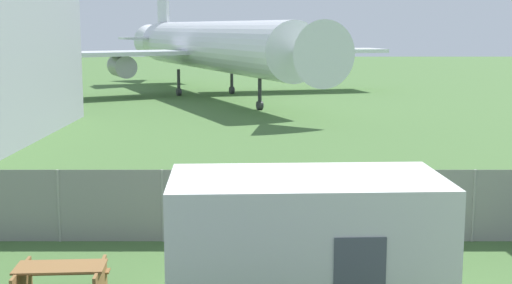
# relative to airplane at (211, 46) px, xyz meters

# --- Properties ---
(perimeter_fence) EXTENTS (56.07, 0.07, 1.80)m
(perimeter_fence) POSITION_rel_airplane_xyz_m (1.23, -37.31, -2.87)
(perimeter_fence) COLOR gray
(perimeter_fence) RESTS_ON ground
(airplane) EXTENTS (29.20, 35.97, 11.03)m
(airplane) POSITION_rel_airplane_xyz_m (0.00, 0.00, 0.00)
(airplane) COLOR silver
(airplane) RESTS_ON ground
(portable_cabin) EXTENTS (4.88, 2.74, 2.67)m
(portable_cabin) POSITION_rel_airplane_xyz_m (4.40, -42.19, -2.44)
(portable_cabin) COLOR silver
(portable_cabin) RESTS_ON ground
(picnic_bench_near_cabin) EXTENTS (1.77, 1.50, 0.76)m
(picnic_bench_near_cabin) POSITION_rel_airplane_xyz_m (-0.20, -41.34, -3.30)
(picnic_bench_near_cabin) COLOR brown
(picnic_bench_near_cabin) RESTS_ON ground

